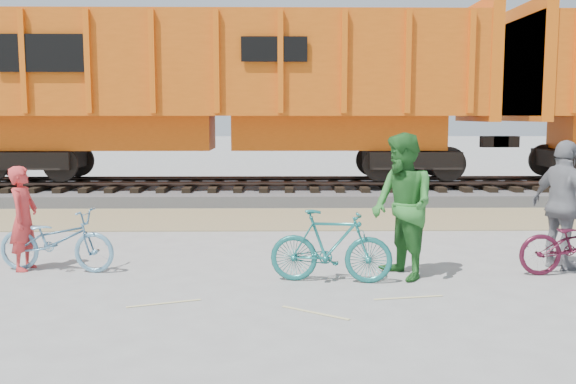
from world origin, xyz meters
name	(u,v)px	position (x,y,z in m)	size (l,w,h in m)	color
ground	(250,286)	(0.00, 0.00, 0.00)	(120.00, 120.00, 0.00)	#9E9E99
gravel_strip	(261,219)	(0.00, 5.50, 0.01)	(120.00, 3.00, 0.02)	tan
ballast_bed	(264,193)	(0.00, 9.00, 0.15)	(120.00, 4.00, 0.30)	slate
track	(264,181)	(0.00, 9.00, 0.47)	(120.00, 2.60, 0.24)	black
hopper_car_center	(222,87)	(-1.12, 9.00, 3.01)	(14.00, 3.13, 4.65)	black
bicycle_blue	(56,240)	(-2.84, 0.86, 0.46)	(0.61, 1.74, 0.91)	#699FBE
bicycle_teal	(331,246)	(1.09, 0.18, 0.50)	(0.47, 1.65, 0.99)	#1E716D
person_solo	(24,218)	(-3.34, 0.96, 0.76)	(0.56, 0.37, 1.53)	red
person_man	(403,206)	(2.09, 0.38, 1.01)	(0.98, 0.77, 2.02)	#2B722B
person_woman	(563,205)	(4.56, 0.90, 0.95)	(1.11, 0.46, 1.90)	gray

